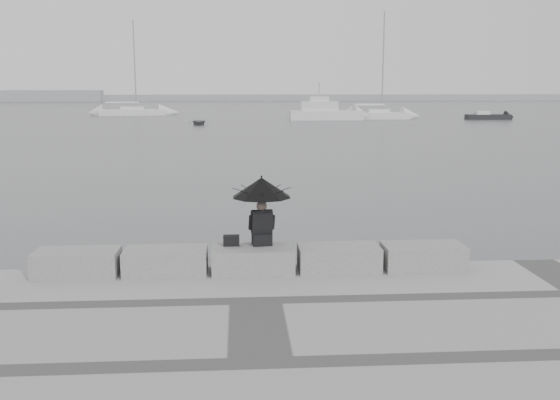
{
  "coord_description": "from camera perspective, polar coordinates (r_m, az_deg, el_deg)",
  "views": [
    {
      "loc": [
        -0.26,
        -12.28,
        4.13
      ],
      "look_at": [
        0.76,
        3.0,
        1.3
      ],
      "focal_mm": 40.0,
      "sensor_mm": 36.0,
      "label": 1
    }
  ],
  "objects": [
    {
      "name": "sailboat_left",
      "position": [
        89.2,
        -13.34,
        7.88
      ],
      "size": [
        9.09,
        3.34,
        12.9
      ],
      "rotation": [
        0.0,
        0.0,
        0.11
      ],
      "color": "silver",
      "rests_on": "ground"
    },
    {
      "name": "seated_person",
      "position": [
        12.25,
        -1.69,
        0.47
      ],
      "size": [
        1.18,
        1.18,
        1.39
      ],
      "rotation": [
        0.0,
        0.0,
        0.15
      ],
      "color": "black",
      "rests_on": "stone_block_centre"
    },
    {
      "name": "motor_cruiser",
      "position": [
        75.41,
        4.25,
        7.99
      ],
      "size": [
        8.71,
        2.87,
        4.5
      ],
      "rotation": [
        0.0,
        0.0,
        -0.01
      ],
      "color": "silver",
      "rests_on": "ground"
    },
    {
      "name": "stone_block_centre",
      "position": [
        12.31,
        -2.47,
        -5.48
      ],
      "size": [
        1.6,
        0.8,
        0.5
      ],
      "primitive_type": "cube",
      "color": "slate",
      "rests_on": "promenade"
    },
    {
      "name": "bag",
      "position": [
        12.39,
        -4.47,
        -3.71
      ],
      "size": [
        0.32,
        0.18,
        0.2
      ],
      "primitive_type": "cube",
      "color": "black",
      "rests_on": "stone_block_centre"
    },
    {
      "name": "stone_block_left",
      "position": [
        12.39,
        -10.39,
        -5.54
      ],
      "size": [
        1.6,
        0.8,
        0.5
      ],
      "primitive_type": "cube",
      "color": "slate",
      "rests_on": "promenade"
    },
    {
      "name": "dinghy",
      "position": [
        66.72,
        -7.45,
        7.07
      ],
      "size": [
        3.23,
        1.6,
        0.53
      ],
      "primitive_type": "imported",
      "rotation": [
        0.0,
        0.0,
        0.09
      ],
      "color": "slate",
      "rests_on": "ground"
    },
    {
      "name": "stone_block_far_left",
      "position": [
        12.7,
        -18.07,
        -5.5
      ],
      "size": [
        1.6,
        0.8,
        0.5
      ],
      "primitive_type": "cube",
      "color": "slate",
      "rests_on": "promenade"
    },
    {
      "name": "small_motorboat",
      "position": [
        80.5,
        18.5,
        7.23
      ],
      "size": [
        5.36,
        1.66,
        1.1
      ],
      "rotation": [
        0.0,
        0.0,
        -0.01
      ],
      "color": "black",
      "rests_on": "ground"
    },
    {
      "name": "stone_block_right",
      "position": [
        12.46,
        5.4,
        -5.32
      ],
      "size": [
        1.6,
        0.8,
        0.5
      ],
      "primitive_type": "cube",
      "color": "slate",
      "rests_on": "promenade"
    },
    {
      "name": "stone_block_far_right",
      "position": [
        12.84,
        12.94,
        -5.07
      ],
      "size": [
        1.6,
        0.8,
        0.5
      ],
      "primitive_type": "cube",
      "color": "slate",
      "rests_on": "promenade"
    },
    {
      "name": "distant_landmass",
      "position": [
        167.01,
        -6.6,
        9.31
      ],
      "size": [
        180.0,
        8.0,
        2.8
      ],
      "color": "gray",
      "rests_on": "ground"
    },
    {
      "name": "ground",
      "position": [
        12.96,
        -2.5,
        -8.13
      ],
      "size": [
        360.0,
        360.0,
        0.0
      ],
      "primitive_type": "plane",
      "color": "#484B4D",
      "rests_on": "ground"
    },
    {
      "name": "sailboat_right",
      "position": [
        78.32,
        8.95,
        7.72
      ],
      "size": [
        7.45,
        2.69,
        12.9
      ],
      "rotation": [
        0.0,
        0.0,
        0.04
      ],
      "color": "silver",
      "rests_on": "ground"
    }
  ]
}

